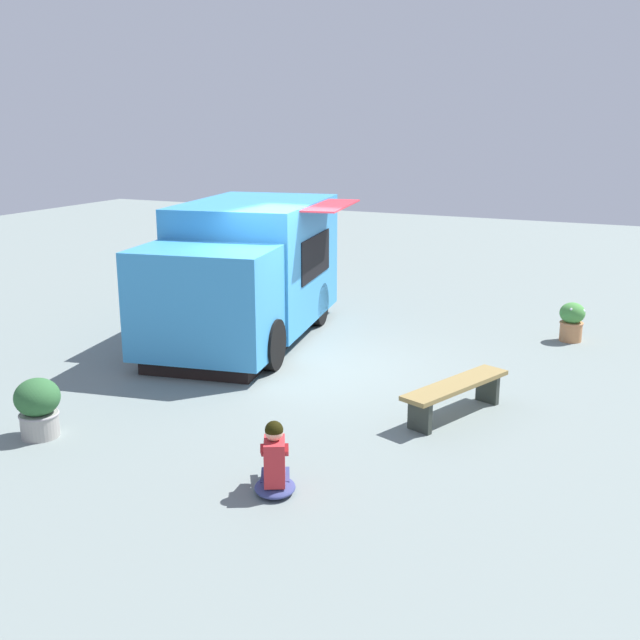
{
  "coord_description": "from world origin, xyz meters",
  "views": [
    {
      "loc": [
        10.83,
        5.36,
        3.86
      ],
      "look_at": [
        0.96,
        0.79,
        1.01
      ],
      "focal_mm": 43.02,
      "sensor_mm": 36.0,
      "label": 1
    }
  ],
  "objects": [
    {
      "name": "food_truck",
      "position": [
        -0.82,
        -1.51,
        1.16
      ],
      "size": [
        5.17,
        3.3,
        2.42
      ],
      "color": "#388ECE",
      "rests_on": "ground_plane"
    },
    {
      "name": "plaza_bench",
      "position": [
        1.33,
        2.96,
        0.36
      ],
      "size": [
        1.9,
        1.05,
        0.47
      ],
      "color": "olive",
      "rests_on": "ground_plane"
    },
    {
      "name": "planter_flowering_far",
      "position": [
        4.19,
        -1.59,
        0.4
      ],
      "size": [
        0.56,
        0.56,
        0.76
      ],
      "color": "#99968F",
      "rests_on": "ground_plane"
    },
    {
      "name": "planter_flowering_near",
      "position": [
        -3.08,
        3.88,
        0.37
      ],
      "size": [
        0.44,
        0.44,
        0.7
      ],
      "color": "#BD7F50",
      "rests_on": "ground_plane"
    },
    {
      "name": "person_customer",
      "position": [
        4.24,
        1.78,
        0.3
      ],
      "size": [
        0.8,
        0.63,
        0.81
      ],
      "color": "navy",
      "rests_on": "ground_plane"
    },
    {
      "name": "ground_plane",
      "position": [
        0.0,
        0.0,
        0.0
      ],
      "size": [
        40.0,
        40.0,
        0.0
      ],
      "primitive_type": "plane",
      "color": "slate"
    }
  ]
}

